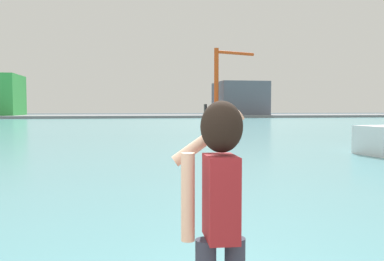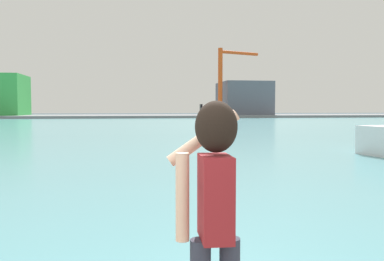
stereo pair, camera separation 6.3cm
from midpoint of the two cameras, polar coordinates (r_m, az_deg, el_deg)
ground_plane at (r=52.06m, az=-8.81°, el=0.76°), size 220.00×220.00×0.00m
harbor_water at (r=54.05m, az=-8.80°, el=0.86°), size 140.00×100.00×0.02m
far_shore_dock at (r=94.03m, az=-8.72°, el=2.00°), size 140.00×20.00×0.54m
person_photographer at (r=2.74m, az=3.73°, el=-10.05°), size 0.53×0.55×1.74m
warehouse_right at (r=99.50m, az=7.28°, el=4.49°), size 11.21×12.97×7.81m
port_crane at (r=91.82m, az=4.68°, el=7.84°), size 10.12×4.18×14.86m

